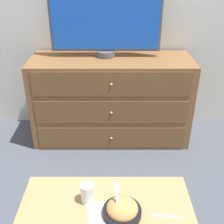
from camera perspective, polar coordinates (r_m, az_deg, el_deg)
The scene contains 8 objects.
ground_plane at distance 3.20m, azimuth -1.93°, elevation -1.68°, with size 12.00×12.00×0.00m, color #474C56.
dresser at distance 2.74m, azimuth -0.09°, elevation 2.57°, with size 1.49×0.55×0.82m.
tv at distance 2.56m, azimuth -1.27°, elevation 18.96°, with size 0.98×0.17×0.70m.
coffee_table at distance 1.67m, azimuth -1.16°, elevation -20.13°, with size 0.95×0.47×0.43m.
takeout_bowl at distance 1.56m, azimuth 2.11°, elevation -19.24°, with size 0.20×0.20×0.18m.
drink_cup at distance 1.62m, azimuth -4.97°, elevation -16.28°, with size 0.07×0.07×0.12m.
napkin at distance 1.58m, azimuth -1.61°, elevation -20.09°, with size 0.21×0.21×0.00m.
knife at distance 1.60m, azimuth 11.13°, elevation -20.13°, with size 0.17×0.03×0.01m.
Camera 1 is at (0.11, -2.75, 1.63)m, focal length 45.00 mm.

